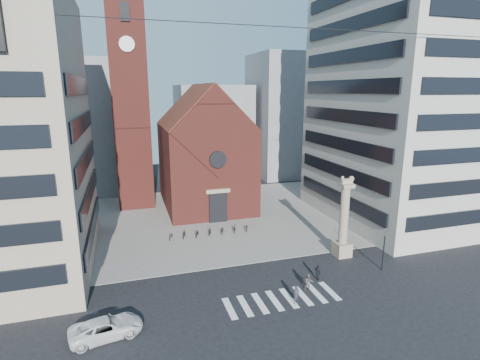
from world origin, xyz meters
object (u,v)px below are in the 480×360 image
at_px(traffic_light, 384,248).
at_px(scooter_0, 171,236).
at_px(pedestrian_2, 318,272).
at_px(pedestrian_1, 309,282).
at_px(lion_column, 344,225).
at_px(white_car, 106,328).
at_px(pedestrian_0, 297,295).

xyz_separation_m(traffic_light, scooter_0, (-18.76, 13.71, -1.82)).
bearing_deg(pedestrian_2, pedestrian_1, 124.03).
distance_m(traffic_light, scooter_0, 23.31).
relative_size(lion_column, pedestrian_1, 5.51).
height_order(lion_column, scooter_0, lion_column).
height_order(pedestrian_1, scooter_0, pedestrian_1).
relative_size(lion_column, scooter_0, 5.48).
relative_size(traffic_light, white_car, 0.86).
bearing_deg(pedestrian_2, lion_column, -57.13).
height_order(traffic_light, scooter_0, traffic_light).
xyz_separation_m(lion_column, pedestrian_1, (-6.66, -5.35, -2.67)).
bearing_deg(pedestrian_0, traffic_light, -1.16).
relative_size(lion_column, pedestrian_0, 5.55).
xyz_separation_m(pedestrian_0, pedestrian_1, (1.91, 1.56, 0.01)).
distance_m(pedestrian_1, pedestrian_2, 2.17).
relative_size(pedestrian_0, pedestrian_2, 1.00).
distance_m(traffic_light, white_car, 25.50).
bearing_deg(white_car, scooter_0, -31.79).
height_order(traffic_light, pedestrian_2, traffic_light).
height_order(traffic_light, pedestrian_1, traffic_light).
distance_m(traffic_light, pedestrian_1, 8.88).
distance_m(pedestrian_0, scooter_0, 18.54).
height_order(lion_column, pedestrian_1, lion_column).
height_order(pedestrian_1, pedestrian_2, pedestrian_1).
xyz_separation_m(white_car, scooter_0, (6.54, 16.52, -0.23)).
bearing_deg(scooter_0, traffic_light, -16.52).
height_order(pedestrian_2, scooter_0, pedestrian_2).
bearing_deg(pedestrian_2, pedestrian_0, 123.83).
xyz_separation_m(traffic_light, pedestrian_2, (-6.98, 0.03, -1.51)).
distance_m(white_car, pedestrian_2, 18.53).
bearing_deg(lion_column, scooter_0, 149.94).
bearing_deg(traffic_light, white_car, -173.66).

